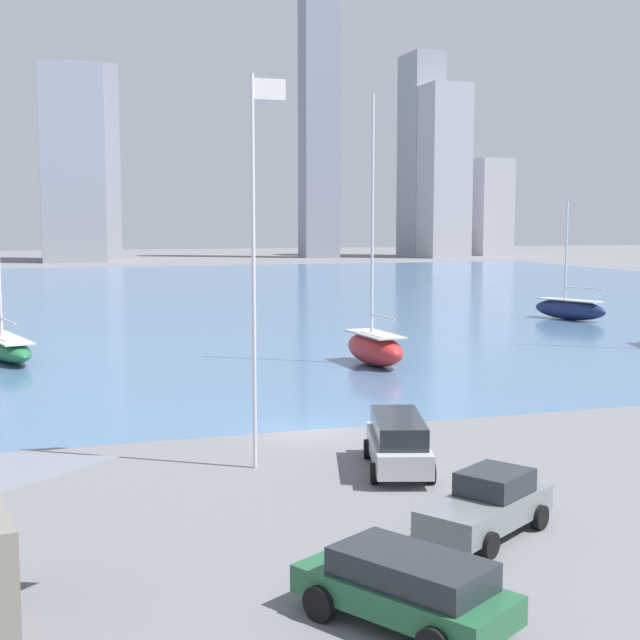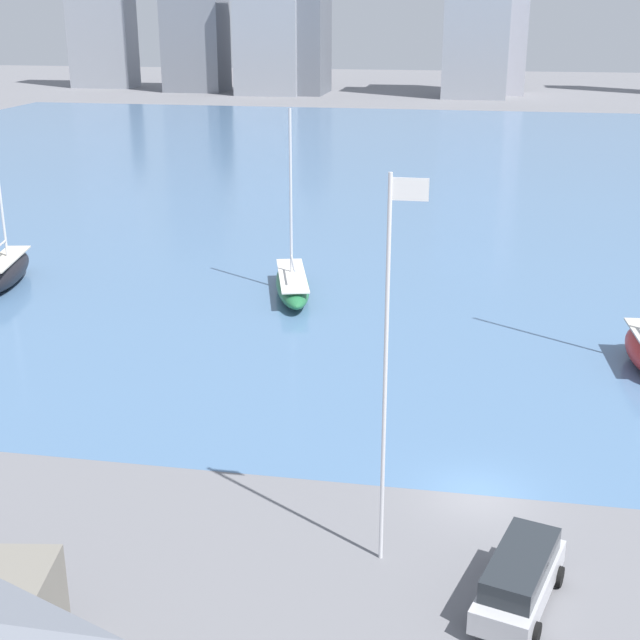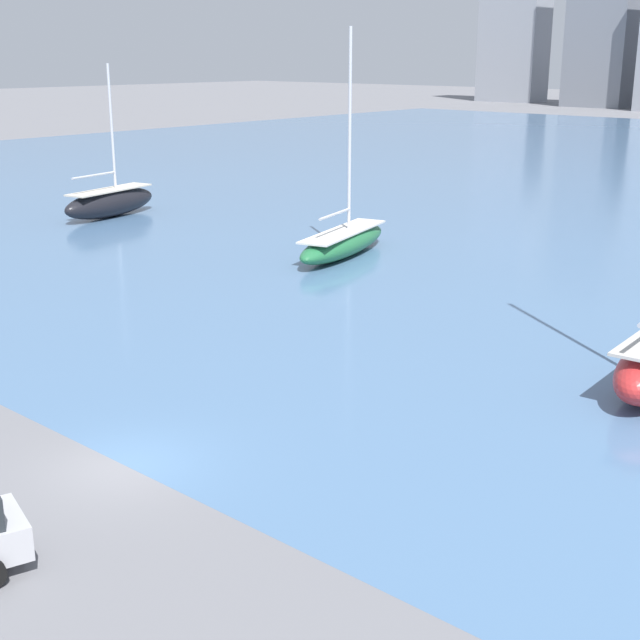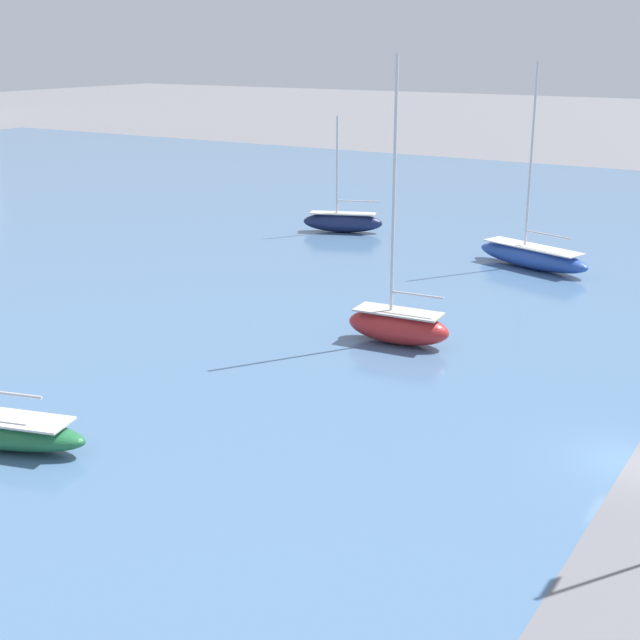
# 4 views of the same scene
# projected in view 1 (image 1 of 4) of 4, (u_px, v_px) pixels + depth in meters

# --- Properties ---
(ground_plane) EXTENTS (500.00, 500.00, 0.00)m
(ground_plane) POSITION_uv_depth(u_px,v_px,m) (306.00, 430.00, 36.94)
(ground_plane) COLOR slate
(harbor_water) EXTENTS (180.00, 140.00, 0.00)m
(harbor_water) POSITION_uv_depth(u_px,v_px,m) (134.00, 296.00, 103.29)
(harbor_water) COLOR #4C7099
(harbor_water) RESTS_ON ground_plane
(flag_pole) EXTENTS (1.24, 0.14, 13.57)m
(flag_pole) POSITION_uv_depth(u_px,v_px,m) (255.00, 260.00, 30.52)
(flag_pole) COLOR silver
(flag_pole) RESTS_ON ground_plane
(distant_city_skyline) EXTENTS (202.40, 23.76, 63.89)m
(distant_city_skyline) POSITION_uv_depth(u_px,v_px,m) (107.00, 171.00, 197.20)
(distant_city_skyline) COLOR #8E939E
(distant_city_skyline) RESTS_ON ground_plane
(sailboat_green) EXTENTS (4.61, 9.85, 12.19)m
(sailboat_green) POSITION_uv_depth(u_px,v_px,m) (5.00, 347.00, 55.91)
(sailboat_green) COLOR #236B3D
(sailboat_green) RESTS_ON harbor_water
(sailboat_navy) EXTENTS (4.29, 7.42, 10.39)m
(sailboat_navy) POSITION_uv_depth(u_px,v_px,m) (570.00, 309.00, 78.62)
(sailboat_navy) COLOR #19234C
(sailboat_navy) RESTS_ON harbor_water
(sailboat_red) EXTENTS (2.72, 6.27, 16.07)m
(sailboat_red) POSITION_uv_depth(u_px,v_px,m) (375.00, 346.00, 53.65)
(sailboat_red) COLOR #B72828
(sailboat_red) RESTS_ON harbor_water
(parked_wagon_green) EXTENTS (4.19, 5.14, 1.61)m
(parked_wagon_green) POSITION_uv_depth(u_px,v_px,m) (406.00, 586.00, 18.94)
(parked_wagon_green) COLOR #235B38
(parked_wagon_green) RESTS_ON ground_plane
(parked_suv_silver) EXTENTS (3.22, 5.44, 1.90)m
(parked_suv_silver) POSITION_uv_depth(u_px,v_px,m) (398.00, 441.00, 30.88)
(parked_suv_silver) COLOR #B7B7BC
(parked_suv_silver) RESTS_ON ground_plane
(parked_pickup_gray) EXTENTS (4.83, 3.99, 1.72)m
(parked_pickup_gray) POSITION_uv_depth(u_px,v_px,m) (488.00, 504.00, 24.55)
(parked_pickup_gray) COLOR slate
(parked_pickup_gray) RESTS_ON ground_plane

